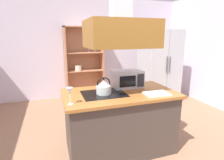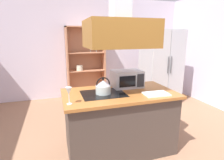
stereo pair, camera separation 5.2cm
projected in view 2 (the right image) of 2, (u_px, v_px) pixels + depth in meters
name	position (u px, v px, depth m)	size (l,w,h in m)	color
ground_plane	(113.00, 157.00, 2.64)	(7.80, 7.80, 0.00)	#91684C
wall_back	(80.00, 48.00, 5.10)	(6.00, 0.12, 2.70)	silver
kitchen_island	(119.00, 121.00, 2.74)	(1.60, 0.90, 0.90)	#453A33
range_hood	(120.00, 26.00, 2.43)	(0.90, 0.70, 1.17)	#915F24
refrigerator	(161.00, 66.00, 4.75)	(0.90, 0.77, 1.85)	#B5BAC0
dish_cabinet	(86.00, 67.00, 5.05)	(1.02, 0.40, 1.93)	#B97955
kettle	(103.00, 87.00, 2.55)	(0.21, 0.21, 0.23)	#B2C1BC
cutting_board	(156.00, 94.00, 2.53)	(0.34, 0.24, 0.02)	white
microwave	(127.00, 79.00, 2.90)	(0.46, 0.35, 0.26)	#B7BABF
wine_glass_on_counter	(69.00, 92.00, 2.15)	(0.08, 0.08, 0.21)	silver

